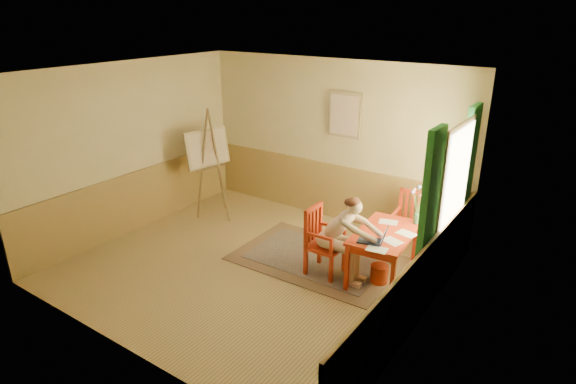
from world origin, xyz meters
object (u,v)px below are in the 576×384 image
Objects in this scene: chair_back at (408,223)px; figure at (342,234)px; laptop at (375,239)px; table at (385,238)px; chair_left at (322,241)px; easel at (209,153)px.

figure is (-0.45, -1.32, 0.21)m from chair_back.
chair_back reaches higher than laptop.
chair_back reaches higher than table.
table is 0.59m from figure.
chair_left is 0.84m from laptop.
easel is at bearing 165.93° from chair_left.
figure reaches higher than chair_left.
laptop is at bearing -88.13° from chair_back.
easel is at bearing 174.41° from table.
easel reaches higher than laptop.
laptop is at bearing -2.04° from chair_left.
figure is at bearing -108.82° from chair_back.
chair_back is 0.49× the size of easel.
chair_back is 3.63m from easel.
laptop is (0.79, -0.03, 0.27)m from chair_left.
table is 0.98m from chair_back.
table is 1.30× the size of chair_back.
easel is (-3.51, -0.62, 0.68)m from chair_back.
chair_left is 0.51× the size of easel.
chair_back is 1.41m from figure.
chair_left reaches higher than table.
table is at bearing -5.59° from easel.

